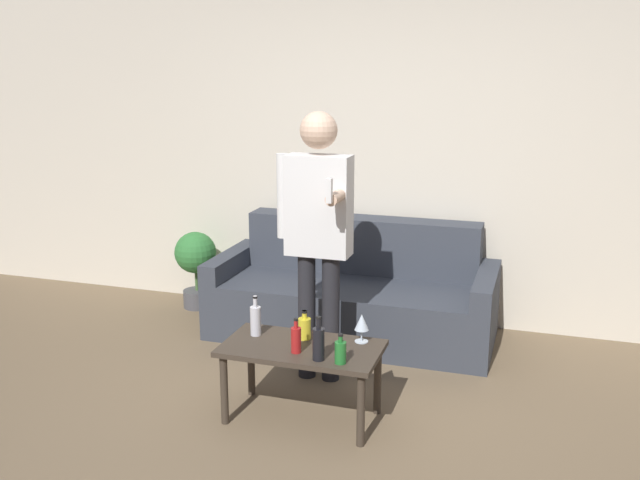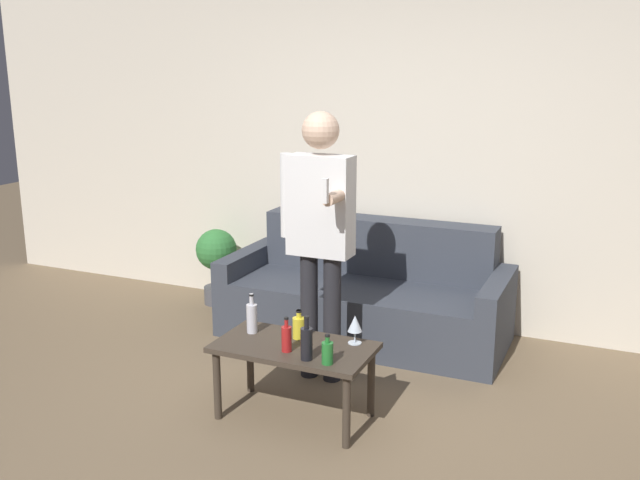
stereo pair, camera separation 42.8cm
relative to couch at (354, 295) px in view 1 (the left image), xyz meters
The scene contains 12 objects.
ground_plane 1.85m from the couch, 84.19° to the right, with size 16.00×16.00×0.00m, color #756047.
wall_back 1.16m from the couch, 68.38° to the left, with size 8.00×0.06×2.70m.
couch is the anchor object (origin of this frame).
coffee_table 1.37m from the couch, 87.21° to the right, with size 0.89×0.48×0.44m.
bottle_orange 1.48m from the couch, 87.35° to the right, with size 0.06×0.06×0.20m.
bottle_green 1.28m from the couch, 87.86° to the right, with size 0.07×0.07×0.17m.
bottle_dark 1.34m from the couch, 100.63° to the right, with size 0.06×0.06×0.24m.
bottle_yellow 1.58m from the couch, 77.47° to the right, with size 0.06×0.06×0.16m.
bottle_red 1.55m from the couch, 81.94° to the right, with size 0.06×0.06×0.25m.
wine_glass_near 1.29m from the couch, 72.90° to the right, with size 0.08×0.08×0.17m.
person_standing_front 1.09m from the couch, 91.03° to the right, with size 0.47×0.43×1.71m.
potted_plant 1.41m from the couch, behind, with size 0.34×0.34×0.64m.
Camera 1 is at (1.12, -3.07, 2.00)m, focal length 40.00 mm.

